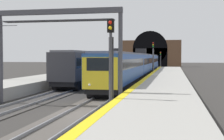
% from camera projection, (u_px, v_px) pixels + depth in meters
% --- Properties ---
extents(ground_plane, '(320.00, 320.00, 0.00)m').
position_uv_depth(ground_plane, '(78.00, 115.00, 17.88)').
color(ground_plane, '#302D2B').
extents(platform_right, '(112.00, 4.73, 1.02)m').
position_uv_depth(platform_right, '(157.00, 109.00, 16.98)').
color(platform_right, '#9E9B93').
rests_on(platform_right, ground_plane).
extents(platform_right_edge_strip, '(112.00, 0.50, 0.01)m').
position_uv_depth(platform_right_edge_strip, '(119.00, 99.00, 17.37)').
color(platform_right_edge_strip, yellow).
rests_on(platform_right_edge_strip, platform_right).
extents(track_main_line, '(160.00, 3.05, 0.21)m').
position_uv_depth(track_main_line, '(78.00, 114.00, 17.88)').
color(track_main_line, '#4C4742').
rests_on(track_main_line, ground_plane).
extents(track_adjacent_line, '(160.00, 2.74, 0.21)m').
position_uv_depth(track_adjacent_line, '(2.00, 111.00, 18.83)').
color(track_adjacent_line, '#383533').
rests_on(track_adjacent_line, ground_plane).
extents(train_main_approaching, '(58.56, 2.90, 4.71)m').
position_uv_depth(train_main_approaching, '(141.00, 64.00, 51.45)').
color(train_main_approaching, '#264C99').
rests_on(train_main_approaching, ground_plane).
extents(train_adjacent_platform, '(38.26, 2.85, 4.89)m').
position_uv_depth(train_adjacent_platform, '(105.00, 64.00, 47.14)').
color(train_adjacent_platform, '#333338').
rests_on(train_adjacent_platform, ground_plane).
extents(railway_signal_near, '(0.39, 0.38, 5.48)m').
position_uv_depth(railway_signal_near, '(111.00, 60.00, 17.47)').
color(railway_signal_near, '#38383D').
rests_on(railway_signal_near, ground_plane).
extents(railway_signal_mid, '(0.39, 0.38, 5.91)m').
position_uv_depth(railway_signal_mid, '(153.00, 56.00, 53.53)').
color(railway_signal_mid, '#4C4C54').
rests_on(railway_signal_mid, ground_plane).
extents(railway_signal_far, '(0.39, 0.38, 4.79)m').
position_uv_depth(railway_signal_far, '(161.00, 58.00, 84.09)').
color(railway_signal_far, '#38383D').
rests_on(railway_signal_far, ground_plane).
extents(overhead_signal_gantry, '(0.70, 9.00, 6.63)m').
position_uv_depth(overhead_signal_gantry, '(58.00, 32.00, 21.21)').
color(overhead_signal_gantry, '#3F3F47').
rests_on(overhead_signal_gantry, ground_plane).
extents(tunnel_portal, '(2.97, 20.58, 11.99)m').
position_uv_depth(tunnel_portal, '(150.00, 53.00, 105.14)').
color(tunnel_portal, brown).
rests_on(tunnel_portal, ground_plane).
extents(catenary_mast_near, '(0.22, 1.86, 7.17)m').
position_uv_depth(catenary_mast_near, '(2.00, 54.00, 32.10)').
color(catenary_mast_near, '#595B60').
rests_on(catenary_mast_near, ground_plane).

